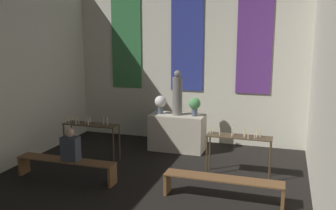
# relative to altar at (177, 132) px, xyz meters

# --- Properties ---
(wall_back) EXTENTS (6.75, 0.16, 4.57)m
(wall_back) POSITION_rel_altar_xyz_m (0.00, 1.00, 1.83)
(wall_back) COLOR beige
(wall_back) RESTS_ON ground_plane
(altar) EXTENTS (1.43, 0.70, 0.95)m
(altar) POSITION_rel_altar_xyz_m (0.00, 0.00, 0.00)
(altar) COLOR #BCB29E
(altar) RESTS_ON ground_plane
(statue) EXTENTS (0.26, 0.26, 1.16)m
(statue) POSITION_rel_altar_xyz_m (0.00, -0.00, 1.02)
(statue) COLOR slate
(statue) RESTS_ON altar
(flower_vase_left) EXTENTS (0.30, 0.30, 0.48)m
(flower_vase_left) POSITION_rel_altar_xyz_m (-0.46, 0.00, 0.77)
(flower_vase_left) COLOR #4C5666
(flower_vase_left) RESTS_ON altar
(flower_vase_right) EXTENTS (0.30, 0.30, 0.48)m
(flower_vase_right) POSITION_rel_altar_xyz_m (0.46, 0.00, 0.77)
(flower_vase_right) COLOR #4C5666
(flower_vase_right) RESTS_ON altar
(candle_rack_left) EXTENTS (1.39, 0.40, 1.09)m
(candle_rack_left) POSITION_rel_altar_xyz_m (-1.79, -1.36, 0.29)
(candle_rack_left) COLOR #473823
(candle_rack_left) RESTS_ON ground_plane
(candle_rack_right) EXTENTS (1.39, 0.40, 1.09)m
(candle_rack_right) POSITION_rel_altar_xyz_m (1.78, -1.36, 0.29)
(candle_rack_right) COLOR #473823
(candle_rack_right) RESTS_ON ground_plane
(pew_back_left) EXTENTS (2.21, 0.36, 0.44)m
(pew_back_left) POSITION_rel_altar_xyz_m (-1.66, -2.68, -0.15)
(pew_back_left) COLOR brown
(pew_back_left) RESTS_ON ground_plane
(pew_back_right) EXTENTS (2.21, 0.36, 0.44)m
(pew_back_right) POSITION_rel_altar_xyz_m (1.66, -2.68, -0.15)
(pew_back_right) COLOR brown
(pew_back_right) RESTS_ON ground_plane
(person_seated) EXTENTS (0.36, 0.24, 0.69)m
(person_seated) POSITION_rel_altar_xyz_m (-1.53, -2.68, 0.26)
(person_seated) COLOR #383D47
(person_seated) RESTS_ON pew_back_left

